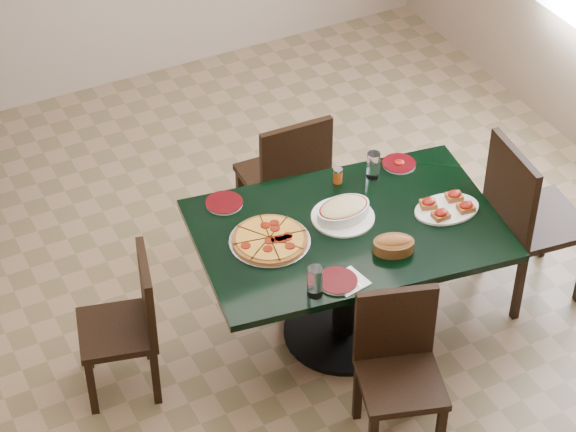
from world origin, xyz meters
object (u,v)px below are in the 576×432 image
chair_right (526,212)px  lasagna_casserole (343,211)px  chair_far (288,175)px  main_table (347,254)px  chair_left (130,319)px  chair_near (398,362)px  pepperoni_pizza (270,240)px  bread_basket (394,245)px  bruschetta_platter (447,207)px

chair_right → lasagna_casserole: 1.07m
chair_far → lasagna_casserole: chair_far is taller
main_table → chair_left: 1.15m
chair_far → chair_right: 1.35m
chair_near → pepperoni_pizza: chair_near is taller
lasagna_casserole → bread_basket: bearing=-78.9°
chair_far → chair_right: size_ratio=0.92×
lasagna_casserole → bread_basket: 0.35m
chair_far → bread_basket: chair_far is taller
chair_far → bread_basket: size_ratio=3.81×
chair_near → chair_right: size_ratio=0.84×
chair_left → main_table: bearing=95.7°
pepperoni_pizza → bruschetta_platter: bruschetta_platter is taller
chair_near → lasagna_casserole: size_ratio=2.57×
chair_far → chair_left: bearing=29.1°
chair_right → bruschetta_platter: size_ratio=2.69×
bread_basket → main_table: bearing=134.8°
chair_right → bruschetta_platter: 0.56m
chair_near → bread_basket: 0.58m
main_table → bread_basket: bearing=-59.2°
chair_left → pepperoni_pizza: bearing=96.4°
main_table → chair_near: size_ratio=1.98×
main_table → chair_near: (-0.10, -0.68, -0.10)m
chair_right → lasagna_casserole: size_ratio=3.06×
bread_basket → bruschetta_platter: 0.43m
chair_far → bruschetta_platter: size_ratio=2.49×
bruschetta_platter → bread_basket: bearing=-155.5°
chair_right → pepperoni_pizza: 1.47m
chair_left → bruschetta_platter: size_ratio=2.20×
chair_near → chair_left: bearing=157.7°
chair_right → chair_left: size_ratio=1.22×
chair_far → lasagna_casserole: size_ratio=2.83×
chair_far → pepperoni_pizza: chair_far is taller
main_table → chair_far: (0.07, 0.80, -0.05)m
lasagna_casserole → bread_basket: size_ratio=1.35×
chair_right → chair_left: bearing=88.4°
main_table → pepperoni_pizza: size_ratio=4.06×
pepperoni_pizza → chair_left: bearing=171.7°
chair_left → bread_basket: 1.36m
chair_right → pepperoni_pizza: (-1.44, 0.21, 0.21)m
chair_near → chair_left: 1.34m
chair_right → pepperoni_pizza: bearing=88.4°
pepperoni_pizza → bread_basket: bread_basket is taller
chair_right → bread_basket: 0.96m
bread_basket → bruschetta_platter: bearing=41.9°
chair_far → chair_near: size_ratio=1.10×
main_table → chair_near: 0.70m
lasagna_casserole → main_table: bearing=-104.0°
lasagna_casserole → bruschetta_platter: size_ratio=0.88×
bread_basket → chair_near: bearing=-94.2°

